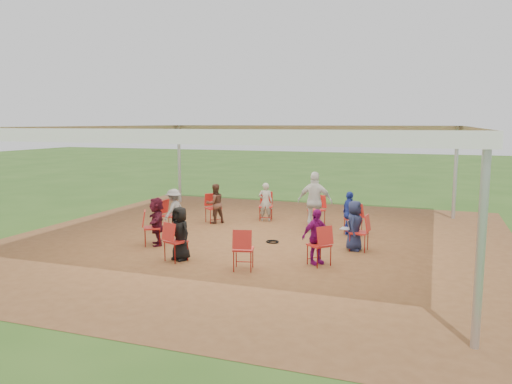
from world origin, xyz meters
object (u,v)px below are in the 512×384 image
(chair_5, at_px, (170,216))
(person_seated_2, at_px, (266,202))
(chair_0, at_px, (359,233))
(chair_1, at_px, (353,219))
(person_seated_6, at_px, (180,233))
(standing_person, at_px, (315,202))
(chair_6, at_px, (152,228))
(chair_8, at_px, (243,249))
(chair_4, at_px, (213,208))
(chair_7, at_px, (176,242))
(person_seated_7, at_px, (316,237))
(chair_9, at_px, (319,245))
(laptop, at_px, (348,226))
(chair_2, at_px, (317,210))
(person_seated_3, at_px, (215,204))
(chair_3, at_px, (266,206))
(person_seated_1, at_px, (349,214))
(person_seated_0, at_px, (354,226))
(person_seated_4, at_px, (174,210))
(person_seated_5, at_px, (157,221))
(cable_coil, at_px, (273,242))

(chair_5, distance_m, person_seated_2, 3.13)
(chair_0, distance_m, chair_1, 1.68)
(chair_0, bearing_deg, person_seated_6, 125.06)
(standing_person, bearing_deg, chair_6, 39.67)
(chair_8, bearing_deg, chair_4, 108.00)
(chair_0, bearing_deg, chair_8, 144.00)
(chair_7, height_order, person_seated_7, person_seated_7)
(chair_4, height_order, chair_6, same)
(chair_9, xyz_separation_m, laptop, (0.36, 1.57, 0.14))
(chair_2, height_order, person_seated_3, person_seated_3)
(chair_3, relative_size, person_seated_1, 0.73)
(chair_0, xyz_separation_m, chair_3, (-3.35, 2.85, 0.00))
(person_seated_2, bearing_deg, person_seated_0, 126.00)
(laptop, bearing_deg, chair_9, 171.54)
(chair_0, height_order, person_seated_6, person_seated_6)
(chair_2, relative_size, chair_5, 1.00)
(person_seated_2, bearing_deg, chair_2, 165.97)
(person_seated_0, relative_size, person_seated_2, 1.00)
(chair_7, distance_m, person_seated_6, 0.21)
(laptop, bearing_deg, chair_4, 70.98)
(person_seated_4, bearing_deg, chair_4, 165.97)
(chair_0, height_order, chair_8, same)
(person_seated_2, relative_size, person_seated_6, 1.00)
(person_seated_1, xyz_separation_m, person_seated_3, (-4.19, 0.32, 0.00))
(chair_3, height_order, person_seated_1, person_seated_1)
(person_seated_3, relative_size, standing_person, 0.72)
(standing_person, bearing_deg, person_seated_2, -28.20)
(person_seated_5, distance_m, standing_person, 4.52)
(chair_7, bearing_deg, person_seated_2, 107.58)
(chair_1, distance_m, person_seated_0, 1.66)
(chair_7, height_order, chair_9, same)
(person_seated_6, bearing_deg, person_seated_0, 54.00)
(laptop, bearing_deg, chair_5, 90.00)
(chair_7, relative_size, standing_person, 0.53)
(person_seated_2, distance_m, cable_coil, 2.92)
(chair_4, height_order, standing_person, standing_person)
(chair_1, distance_m, chair_9, 3.19)
(person_seated_1, bearing_deg, chair_4, 53.06)
(person_seated_3, height_order, person_seated_6, same)
(chair_9, bearing_deg, chair_6, 126.00)
(person_seated_5, bearing_deg, person_seated_4, 162.00)
(chair_6, bearing_deg, person_seated_1, 90.00)
(chair_1, relative_size, person_seated_0, 0.73)
(person_seated_0, distance_m, person_seated_1, 1.61)
(person_seated_3, relative_size, person_seated_7, 1.00)
(chair_0, distance_m, chair_7, 4.40)
(standing_person, xyz_separation_m, laptop, (1.24, -1.79, -0.28))
(chair_0, relative_size, laptop, 2.64)
(chair_2, xyz_separation_m, person_seated_4, (-3.62, -2.32, 0.17))
(laptop, bearing_deg, person_seated_0, -90.00)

